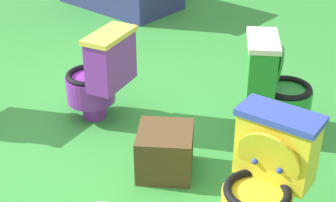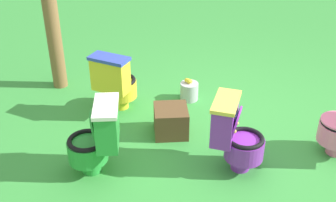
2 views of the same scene
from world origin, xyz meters
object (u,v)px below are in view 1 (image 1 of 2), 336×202
at_px(small_crate, 165,151).
at_px(toilet_green, 274,85).
at_px(toilet_yellow, 265,178).
at_px(toilet_purple, 100,75).

bearing_deg(small_crate, toilet_green, 72.22).
bearing_deg(toilet_yellow, small_crate, -11.85).
xyz_separation_m(toilet_purple, toilet_yellow, (1.57, -0.32, 0.00)).
bearing_deg(toilet_purple, toilet_green, -70.87).
relative_size(toilet_purple, small_crate, 2.01).
bearing_deg(toilet_green, small_crate, -50.82).
bearing_deg(toilet_yellow, toilet_purple, -15.46).
xyz_separation_m(toilet_purple, small_crate, (0.80, -0.21, -0.22)).
xyz_separation_m(toilet_green, toilet_purple, (-1.08, -0.67, 0.00)).
bearing_deg(small_crate, toilet_yellow, -7.82).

